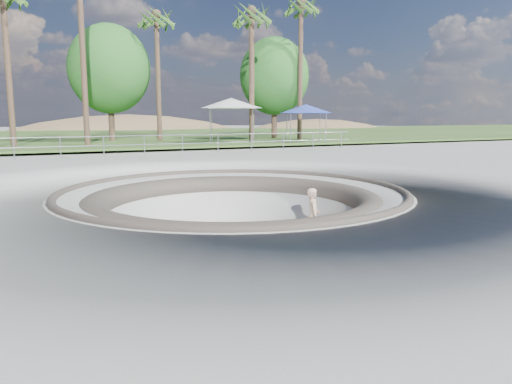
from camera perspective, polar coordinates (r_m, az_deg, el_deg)
ground at (r=14.74m, az=-2.63°, el=0.08°), size 180.00×180.00×0.00m
skate_bowl at (r=15.13m, az=-2.58°, el=-6.78°), size 14.00×14.00×4.10m
grass_strip at (r=47.86m, az=-18.24°, el=6.03°), size 180.00×36.00×0.12m
distant_hills at (r=71.87m, az=-17.12°, el=1.10°), size 103.20×45.00×28.60m
safety_railing at (r=26.13m, az=-12.64°, el=5.26°), size 25.00×0.06×1.03m
skateboard at (r=16.22m, az=6.46°, el=-5.74°), size 0.90×0.32×0.09m
skater at (r=16.02m, az=6.51°, el=-2.64°), size 0.63×0.75×1.76m
canopy_white at (r=35.76m, az=-2.83°, el=10.09°), size 5.70×5.70×3.11m
canopy_blue at (r=36.61m, az=5.74°, el=9.42°), size 4.89×4.89×2.67m
palm_d at (r=39.03m, az=-11.31°, el=18.49°), size 2.60×2.60×10.06m
palm_e at (r=35.90m, az=-0.51°, el=19.17°), size 2.60×2.60×9.82m
palm_f at (r=40.20m, az=5.18°, el=19.95°), size 2.60×2.60×11.26m
bushy_tree_mid at (r=39.35m, az=-16.42°, el=13.32°), size 5.99×5.44×8.64m
bushy_tree_right at (r=41.50m, az=2.12°, el=13.07°), size 5.71×5.19×8.23m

